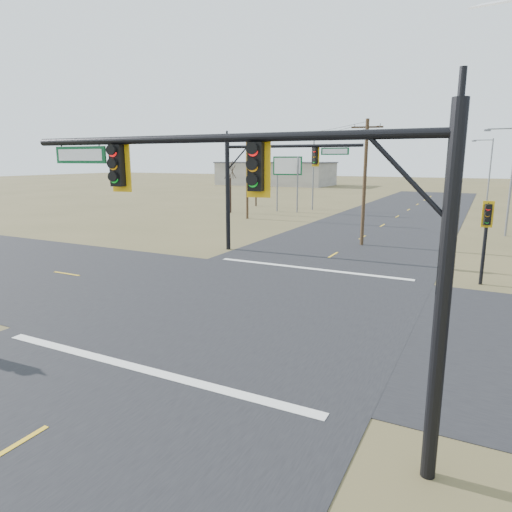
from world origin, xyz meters
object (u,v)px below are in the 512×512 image
(highway_sign, at_px, (287,173))
(bare_tree_b, at_px, (256,163))
(pedestal_signal_ne, at_px, (487,224))
(streetlight_b, at_px, (488,170))
(mast_arm_far, at_px, (263,171))
(streetlight_c, at_px, (315,170))
(bare_tree_a, at_px, (230,170))
(mast_arm_near, at_px, (272,206))
(streetlight_a, at_px, (509,175))
(utility_pole_far, at_px, (247,175))
(utility_pole_near, at_px, (365,181))

(highway_sign, relative_size, bare_tree_b, 0.91)
(pedestal_signal_ne, bearing_deg, streetlight_b, 78.65)
(mast_arm_far, xyz_separation_m, streetlight_c, (-6.24, 27.70, -0.54))
(bare_tree_a, distance_m, bare_tree_b, 8.76)
(bare_tree_b, bearing_deg, streetlight_c, -7.77)
(mast_arm_near, xyz_separation_m, pedestal_signal_ne, (4.23, 16.80, -2.23))
(streetlight_a, height_order, streetlight_b, streetlight_a)
(utility_pole_far, relative_size, bare_tree_b, 1.23)
(streetlight_a, xyz_separation_m, bare_tree_a, (-29.54, 4.44, 0.10))
(streetlight_b, bearing_deg, mast_arm_near, -112.40)
(utility_pole_near, relative_size, streetlight_b, 1.04)
(streetlight_b, bearing_deg, streetlight_c, -172.25)
(pedestal_signal_ne, height_order, highway_sign, highway_sign)
(pedestal_signal_ne, bearing_deg, mast_arm_far, 158.24)
(mast_arm_near, relative_size, bare_tree_b, 1.46)
(highway_sign, height_order, streetlight_b, streetlight_b)
(utility_pole_near, distance_m, streetlight_c, 24.61)
(streetlight_c, bearing_deg, bare_tree_b, -170.66)
(highway_sign, bearing_deg, pedestal_signal_ne, -60.91)
(mast_arm_near, xyz_separation_m, bare_tree_a, (-23.98, 39.45, -0.23))
(bare_tree_a, xyz_separation_m, bare_tree_b, (-0.92, 8.68, 0.72))
(utility_pole_far, bearing_deg, mast_arm_far, -58.65)
(pedestal_signal_ne, bearing_deg, utility_pole_far, 130.02)
(pedestal_signal_ne, height_order, bare_tree_a, bare_tree_a)
(utility_pole_far, distance_m, streetlight_c, 12.11)
(streetlight_b, bearing_deg, bare_tree_a, -166.84)
(utility_pole_far, xyz_separation_m, streetlight_a, (25.02, -0.32, 0.36))
(mast_arm_near, height_order, mast_arm_far, mast_arm_far)
(mast_arm_far, relative_size, streetlight_b, 1.08)
(mast_arm_far, relative_size, utility_pole_far, 1.07)
(pedestal_signal_ne, relative_size, bare_tree_b, 0.59)
(pedestal_signal_ne, xyz_separation_m, streetlight_a, (1.33, 18.22, 1.90))
(mast_arm_near, xyz_separation_m, highway_sign, (-18.17, 43.45, -0.71))
(streetlight_b, bearing_deg, utility_pole_far, -156.11)
(streetlight_c, xyz_separation_m, bare_tree_a, (-8.11, -7.45, 0.12))
(pedestal_signal_ne, relative_size, utility_pole_near, 0.47)
(pedestal_signal_ne, bearing_deg, highway_sign, 118.11)
(pedestal_signal_ne, xyz_separation_m, utility_pole_far, (-23.69, 18.54, 1.54))
(utility_pole_far, xyz_separation_m, streetlight_b, (23.28, 21.29, 0.30))
(mast_arm_near, bearing_deg, utility_pole_far, 110.30)
(mast_arm_near, xyz_separation_m, bare_tree_b, (-24.90, 48.13, 0.49))
(highway_sign, relative_size, streetlight_c, 0.75)
(mast_arm_far, xyz_separation_m, streetlight_a, (15.19, 15.82, -0.52))
(streetlight_c, bearing_deg, highway_sign, -106.62)
(streetlight_c, bearing_deg, streetlight_b, 43.41)
(streetlight_a, bearing_deg, utility_pole_near, -149.91)
(highway_sign, xyz_separation_m, bare_tree_a, (-5.81, -4.00, 0.48))
(mast_arm_far, distance_m, bare_tree_b, 32.71)
(pedestal_signal_ne, bearing_deg, mast_arm_near, -116.07)
(mast_arm_near, bearing_deg, streetlight_c, 100.15)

